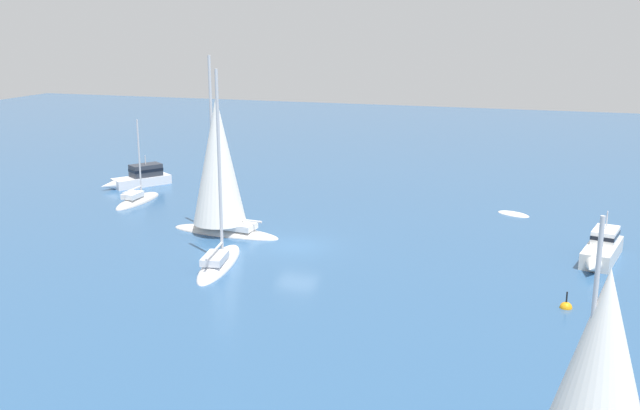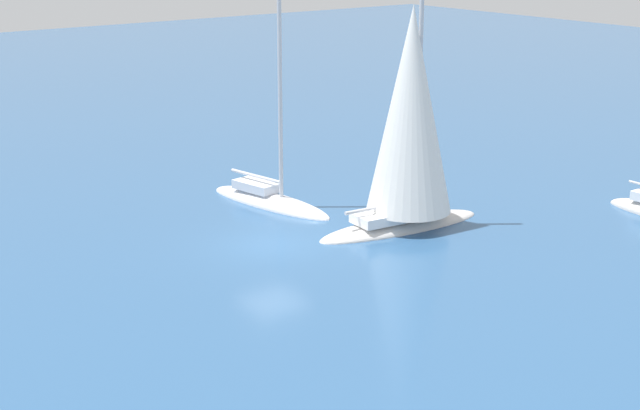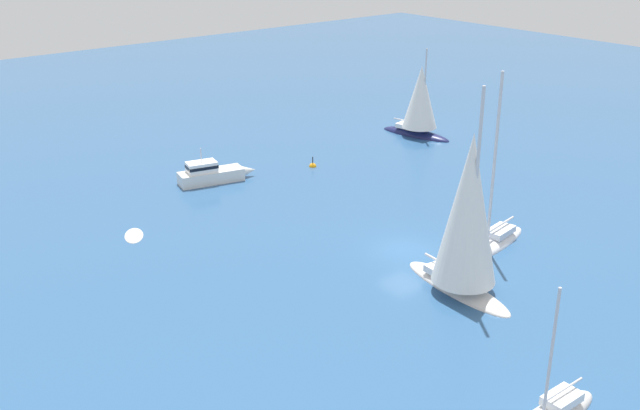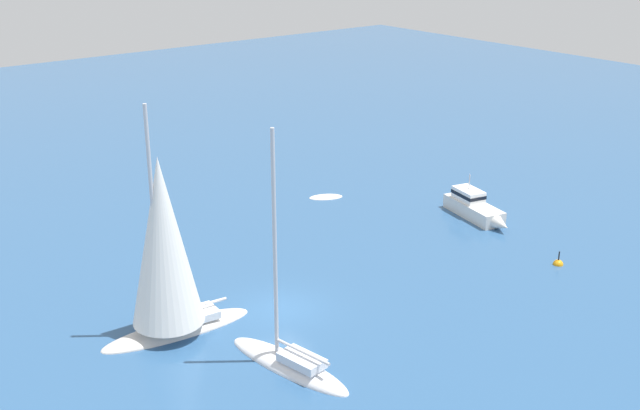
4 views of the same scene
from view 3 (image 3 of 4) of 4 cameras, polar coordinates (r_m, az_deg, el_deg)
The scene contains 7 objects.
ground_plane at distance 47.66m, azimuth 6.38°, elevation -3.36°, with size 160.00×160.00×0.00m, color #2D5684.
sloop at distance 49.10m, azimuth 13.00°, elevation -2.74°, with size 2.86×7.45×11.79m.
yacht at distance 41.35m, azimuth 11.10°, elevation -1.02°, with size 8.07×3.88×12.17m.
tender at distance 50.73m, azimuth -13.95°, elevation -2.29°, with size 2.78×2.22×0.34m.
cabin_cruiser at distance 59.17m, azimuth -8.18°, elevation 2.39°, with size 2.73×6.37×2.88m.
sloop_1 at distance 70.75m, azimuth 7.56°, elevation 7.56°, with size 7.42×3.80×8.77m.
channel_buoy at distance 62.32m, azimuth -0.55°, elevation 2.94°, with size 0.62×0.62×1.16m.
Camera 3 is at (29.80, -31.26, 20.15)m, focal length 42.15 mm.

